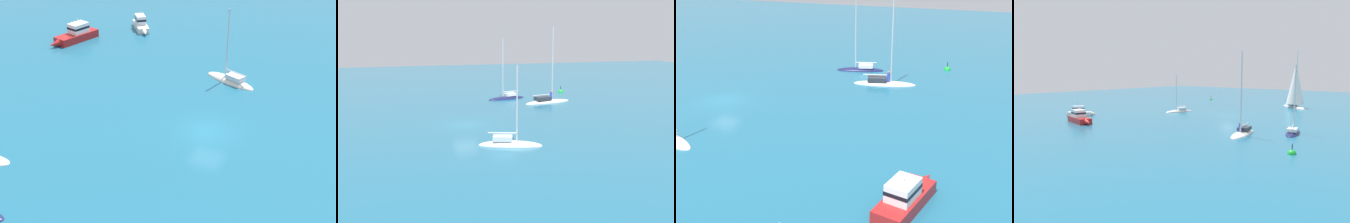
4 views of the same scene
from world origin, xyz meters
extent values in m
plane|color=#1E607F|center=(0.00, 0.00, 0.00)|extent=(160.00, 160.00, 0.00)
ellipsoid|color=#191E4C|center=(9.33, 15.90, 0.00)|extent=(6.16, 3.17, 0.78)
cube|color=white|center=(10.01, 16.09, 0.59)|extent=(2.02, 1.56, 0.40)
cylinder|color=silver|center=(8.75, 15.73, 4.49)|extent=(0.16, 0.16, 8.19)
cylinder|color=silver|center=(10.04, 16.10, 1.04)|extent=(2.61, 0.86, 0.13)
ellipsoid|color=silver|center=(1.89, -9.60, 0.00)|extent=(5.70, 3.26, 0.88)
cube|color=silver|center=(1.27, -9.38, 0.65)|extent=(1.91, 1.54, 0.42)
cylinder|color=silver|center=(2.41, -9.79, 3.69)|extent=(0.13, 0.13, 6.50)
cylinder|color=silver|center=(1.24, -9.37, 1.12)|extent=(2.37, 0.93, 0.10)
ellipsoid|color=silver|center=(13.85, 11.29, 0.00)|extent=(7.29, 3.37, 0.71)
cube|color=#2D333D|center=(13.02, 11.09, 0.59)|extent=(2.35, 1.72, 0.47)
cylinder|color=silver|center=(14.54, 11.44, 5.26)|extent=(0.17, 0.17, 9.81)
cylinder|color=silver|center=(12.99, 11.09, 1.07)|extent=(3.13, 0.85, 0.13)
cylinder|color=blue|center=(14.31, 11.22, 0.86)|extent=(0.32, 0.32, 1.01)
sphere|color=#C76C54|center=(14.31, 11.22, 1.49)|extent=(0.24, 0.24, 0.24)
sphere|color=green|center=(19.67, 20.15, 0.00)|extent=(0.85, 0.85, 0.85)
cylinder|color=black|center=(19.67, 20.15, 0.71)|extent=(0.08, 0.08, 0.58)
camera|label=1|loc=(-12.45, 30.34, 19.08)|focal=52.12mm
camera|label=2|loc=(-9.37, -45.30, 9.81)|focal=48.02mm
camera|label=3|loc=(26.00, -33.40, 14.33)|focal=44.97mm
camera|label=4|loc=(50.79, 33.05, 7.97)|focal=36.91mm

